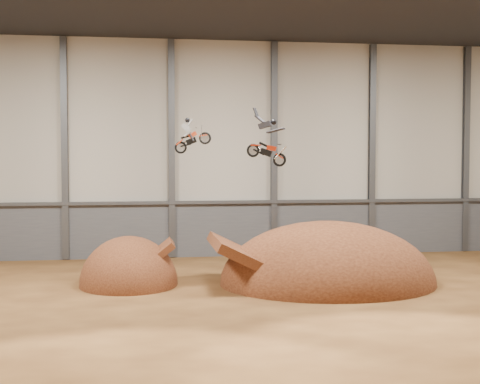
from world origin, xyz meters
The scene contains 13 objects.
floor centered at (0.00, 0.00, 0.00)m, with size 40.00×40.00×0.00m, color #4A2B13.
back_wall centered at (0.00, 15.00, 7.00)m, with size 40.00×0.10×14.00m, color beige.
lower_band_back centered at (0.00, 14.90, 1.75)m, with size 39.80×0.18×3.50m, color #515258.
steel_rail centered at (0.00, 14.75, 3.55)m, with size 39.80×0.35×0.20m, color #47494F.
steel_column_1 centered at (-10.00, 14.80, 7.00)m, with size 0.40×0.36×13.90m, color #47494F.
steel_column_2 centered at (-3.33, 14.80, 7.00)m, with size 0.40×0.36×13.90m, color #47494F.
steel_column_3 centered at (3.33, 14.80, 7.00)m, with size 0.40×0.36×13.90m, color #47494F.
steel_column_4 centered at (10.00, 14.80, 7.00)m, with size 0.40×0.36×13.90m, color #47494F.
steel_column_5 centered at (16.67, 14.80, 7.00)m, with size 0.40×0.36×13.90m, color #47494F.
takeoff_ramp centered at (-5.91, 5.87, 0.00)m, with size 4.95×5.71×4.95m, color #431F10.
landing_ramp centered at (4.17, 4.84, 0.00)m, with size 11.07×9.79×6.39m, color #431F10.
fmx_rider_a centered at (-2.68, 3.81, 7.70)m, with size 1.81×0.69×1.64m, color #F24920, non-canonical shape.
fmx_rider_b centered at (0.32, 1.85, 7.37)m, with size 2.55×0.73×2.18m, color red, non-canonical shape.
Camera 1 is at (-5.15, -28.14, 6.47)m, focal length 50.00 mm.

